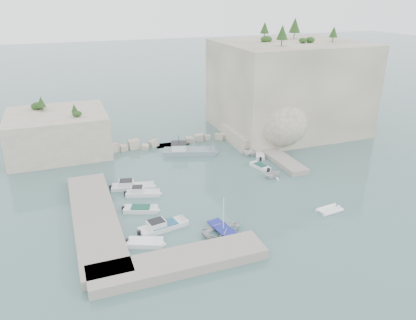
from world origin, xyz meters
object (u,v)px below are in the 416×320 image
object	(u,v)px
tender_east_a	(272,177)
tender_east_c	(260,156)
motorboat_b	(143,195)
motorboat_d	(164,228)
motorboat_a	(133,188)
rowboat	(223,232)
motorboat_c	(141,211)
motorboat_e	(145,245)
inflatable_dinghy	(329,211)
tender_east_b	(260,168)
work_boat	(189,154)
tender_east_d	(252,154)

from	to	relation	value
tender_east_a	tender_east_c	world-z (taller)	tender_east_a
motorboat_b	motorboat_d	xyz separation A→B (m)	(0.48, -9.19, 0.00)
motorboat_a	rowboat	distance (m)	16.70
motorboat_b	tender_east_a	world-z (taller)	tender_east_a
motorboat_c	motorboat_e	world-z (taller)	same
motorboat_b	inflatable_dinghy	distance (m)	24.59
motorboat_b	tender_east_c	size ratio (longest dim) A/B	1.14
motorboat_a	motorboat_b	xyz separation A→B (m)	(0.89, -2.48, 0.00)
motorboat_d	motorboat_e	xyz separation A→B (m)	(-2.72, -2.52, 0.00)
motorboat_e	tender_east_b	bearing A→B (deg)	56.39
tender_east_b	work_boat	xyz separation A→B (m)	(-8.52, 9.60, 0.00)
rowboat	tender_east_c	distance (m)	24.46
motorboat_d	inflatable_dinghy	bearing A→B (deg)	-19.39
motorboat_e	inflatable_dinghy	bearing A→B (deg)	20.50
motorboat_e	tender_east_d	world-z (taller)	tender_east_d
motorboat_a	work_boat	xyz separation A→B (m)	(11.55, 9.74, 0.00)
motorboat_b	work_boat	bearing A→B (deg)	65.54
rowboat	tender_east_d	distance (m)	25.02
motorboat_c	tender_east_b	distance (m)	21.48
tender_east_a	work_boat	bearing A→B (deg)	22.98
motorboat_b	tender_east_d	world-z (taller)	tender_east_d
inflatable_dinghy	tender_east_c	bearing A→B (deg)	82.47
rowboat	tender_east_c	xyz separation A→B (m)	(14.79, 19.48, 0.00)
motorboat_d	inflatable_dinghy	distance (m)	20.93
motorboat_d	tender_east_b	bearing A→B (deg)	22.17
rowboat	tender_east_a	size ratio (longest dim) A/B	1.65
tender_east_a	tender_east_c	distance (m)	8.52
tender_east_c	tender_east_a	bearing A→B (deg)	-169.81
tender_east_a	tender_east_c	bearing A→B (deg)	-24.92
motorboat_a	tender_east_a	xyz separation A→B (m)	(20.14, -3.62, 0.00)
motorboat_c	motorboat_d	bearing A→B (deg)	-50.83
motorboat_c	inflatable_dinghy	xyz separation A→B (m)	(22.31, -8.34, 0.00)
motorboat_e	tender_east_a	size ratio (longest dim) A/B	1.38
motorboat_d	tender_east_d	xyz separation A→B (m)	(20.21, 17.54, 0.00)
rowboat	work_boat	distance (m)	24.94
tender_east_c	work_boat	xyz separation A→B (m)	(-10.82, 5.14, 0.00)
motorboat_d	tender_east_d	size ratio (longest dim) A/B	1.59
motorboat_e	inflatable_dinghy	world-z (taller)	motorboat_e
motorboat_e	tender_east_a	xyz separation A→B (m)	(21.50, 10.57, 0.00)
motorboat_c	tender_east_a	size ratio (longest dim) A/B	1.52
motorboat_e	rowboat	size ratio (longest dim) A/B	0.84
motorboat_d	work_boat	size ratio (longest dim) A/B	0.66
motorboat_d	tender_east_b	xyz separation A→B (m)	(18.71, 11.82, 0.00)
motorboat_a	motorboat_b	size ratio (longest dim) A/B	1.30
work_boat	motorboat_c	bearing A→B (deg)	-107.90
motorboat_c	work_boat	size ratio (longest dim) A/B	0.48
motorboat_a	tender_east_c	size ratio (longest dim) A/B	1.48
motorboat_d	tender_east_d	distance (m)	26.76
motorboat_b	tender_east_c	bearing A→B (deg)	34.89
motorboat_d	rowboat	bearing A→B (deg)	-37.40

